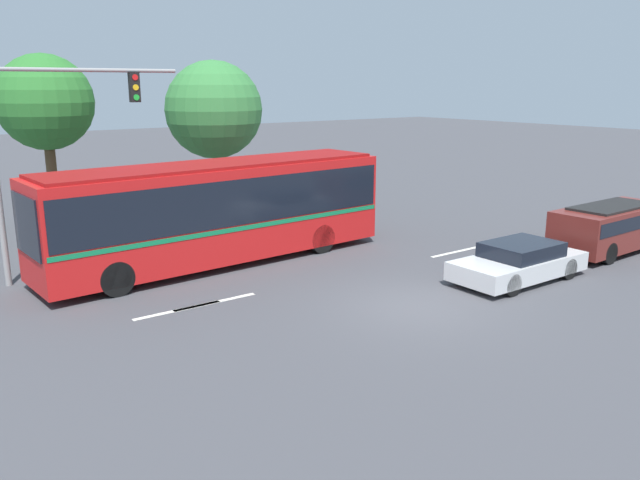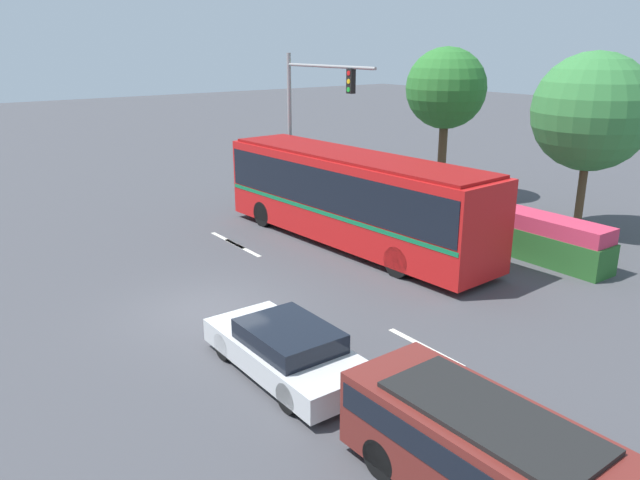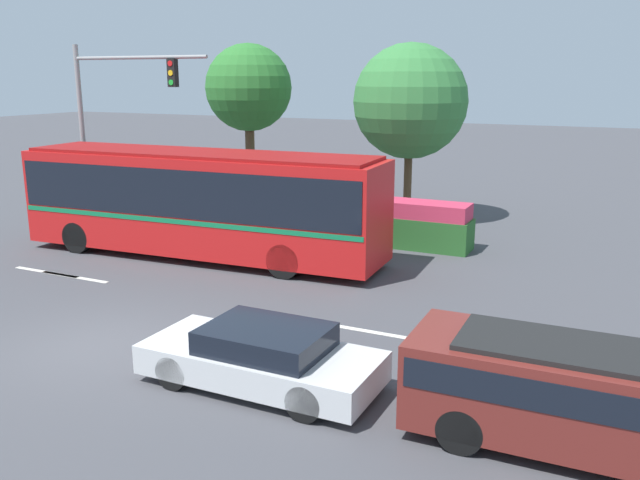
{
  "view_description": "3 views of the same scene",
  "coord_description": "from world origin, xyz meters",
  "px_view_note": "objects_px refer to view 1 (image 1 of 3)",
  "views": [
    {
      "loc": [
        -11.55,
        -11.32,
        5.74
      ],
      "look_at": [
        -0.76,
        3.33,
        1.26
      ],
      "focal_mm": 35.86,
      "sensor_mm": 36.0,
      "label": 1
    },
    {
      "loc": [
        14.29,
        -6.8,
        6.99
      ],
      "look_at": [
        0.21,
        3.67,
        1.38
      ],
      "focal_mm": 34.73,
      "sensor_mm": 36.0,
      "label": 2
    },
    {
      "loc": [
        9.93,
        -9.86,
        5.54
      ],
      "look_at": [
        2.71,
        5.18,
        1.43
      ],
      "focal_mm": 37.67,
      "sensor_mm": 36.0,
      "label": 3
    }
  ],
  "objects_px": {
    "city_bus": "(218,207)",
    "street_tree_left": "(45,103)",
    "traffic_light_pole": "(42,134)",
    "suv_left_lane": "(610,225)",
    "street_tree_centre": "(214,110)",
    "sedan_foreground": "(519,262)"
  },
  "relations": [
    {
      "from": "city_bus",
      "to": "street_tree_left",
      "type": "bearing_deg",
      "value": -72.06
    },
    {
      "from": "traffic_light_pole",
      "to": "city_bus",
      "type": "bearing_deg",
      "value": -17.41
    },
    {
      "from": "suv_left_lane",
      "to": "street_tree_left",
      "type": "xyz_separation_m",
      "value": [
        -14.61,
        14.76,
        4.02
      ]
    },
    {
      "from": "street_tree_centre",
      "to": "city_bus",
      "type": "bearing_deg",
      "value": -116.94
    },
    {
      "from": "sedan_foreground",
      "to": "street_tree_left",
      "type": "xyz_separation_m",
      "value": [
        -9.35,
        14.94,
        4.44
      ]
    },
    {
      "from": "sedan_foreground",
      "to": "suv_left_lane",
      "type": "relative_size",
      "value": 0.9
    },
    {
      "from": "sedan_foreground",
      "to": "street_tree_left",
      "type": "bearing_deg",
      "value": -57.77
    },
    {
      "from": "city_bus",
      "to": "street_tree_left",
      "type": "distance_m",
      "value": 9.08
    },
    {
      "from": "sedan_foreground",
      "to": "traffic_light_pole",
      "type": "relative_size",
      "value": 0.67
    },
    {
      "from": "traffic_light_pole",
      "to": "street_tree_left",
      "type": "distance_m",
      "value": 6.73
    },
    {
      "from": "suv_left_lane",
      "to": "city_bus",
      "type": "bearing_deg",
      "value": -31.49
    },
    {
      "from": "street_tree_centre",
      "to": "suv_left_lane",
      "type": "bearing_deg",
      "value": -63.03
    },
    {
      "from": "suv_left_lane",
      "to": "street_tree_centre",
      "type": "distance_m",
      "value": 16.95
    },
    {
      "from": "street_tree_left",
      "to": "traffic_light_pole",
      "type": "bearing_deg",
      "value": -104.81
    },
    {
      "from": "city_bus",
      "to": "street_tree_centre",
      "type": "xyz_separation_m",
      "value": [
        4.05,
        7.97,
        2.7
      ]
    },
    {
      "from": "city_bus",
      "to": "street_tree_centre",
      "type": "relative_size",
      "value": 1.75
    },
    {
      "from": "suv_left_lane",
      "to": "street_tree_left",
      "type": "height_order",
      "value": "street_tree_left"
    },
    {
      "from": "city_bus",
      "to": "sedan_foreground",
      "type": "xyz_separation_m",
      "value": [
        6.3,
        -6.98,
        -1.31
      ]
    },
    {
      "from": "city_bus",
      "to": "traffic_light_pole",
      "type": "distance_m",
      "value": 5.56
    },
    {
      "from": "city_bus",
      "to": "street_tree_left",
      "type": "relative_size",
      "value": 1.72
    },
    {
      "from": "street_tree_centre",
      "to": "sedan_foreground",
      "type": "bearing_deg",
      "value": -81.46
    },
    {
      "from": "city_bus",
      "to": "suv_left_lane",
      "type": "distance_m",
      "value": 13.44
    }
  ]
}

